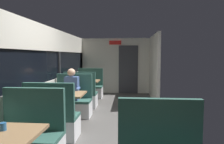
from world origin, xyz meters
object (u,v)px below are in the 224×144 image
dining_table_mid_window (64,98)px  bench_mid_window_facing_end (53,122)px  bench_near_window_facing_entry (30,142)px  bench_mid_window_facing_entry (73,104)px  seated_passenger (72,96)px  coffee_cup_primary (3,127)px  bench_far_window_facing_entry (90,89)px  dining_table_far_window (86,83)px  coffee_cup_secondary (72,92)px  bench_far_window_facing_end (81,97)px

dining_table_mid_window → bench_mid_window_facing_end: size_ratio=0.82×
bench_near_window_facing_entry → bench_mid_window_facing_entry: 2.28m
seated_passenger → coffee_cup_primary: bearing=-89.6°
bench_far_window_facing_entry → bench_mid_window_facing_entry: bearing=-90.0°
bench_far_window_facing_entry → coffee_cup_primary: 5.20m
dining_table_far_window → bench_mid_window_facing_entry: bearing=-90.0°
seated_passenger → coffee_cup_primary: (0.02, -2.82, 0.25)m
dining_table_far_window → coffee_cup_secondary: size_ratio=10.00×
bench_near_window_facing_entry → dining_table_far_window: size_ratio=1.22×
seated_passenger → coffee_cup_secondary: seated_passenger is taller
dining_table_mid_window → bench_far_window_facing_entry: bearing=90.0°
bench_near_window_facing_entry → seated_passenger: bearing=90.0°
bench_mid_window_facing_end → bench_far_window_facing_entry: same height
dining_table_far_window → coffee_cup_primary: bearing=-89.8°
bench_far_window_facing_entry → dining_table_mid_window: bearing=-90.0°
bench_far_window_facing_entry → seated_passenger: seated_passenger is taller
bench_mid_window_facing_entry → coffee_cup_primary: size_ratio=12.22×
dining_table_far_window → coffee_cup_secondary: bearing=-85.5°
dining_table_far_window → bench_far_window_facing_end: bench_far_window_facing_end is taller
dining_table_far_window → seated_passenger: size_ratio=0.71×
bench_mid_window_facing_entry → seated_passenger: bearing=-90.0°
dining_table_far_window → bench_far_window_facing_entry: bench_far_window_facing_entry is taller
bench_mid_window_facing_end → dining_table_far_window: bench_mid_window_facing_end is taller
bench_near_window_facing_entry → coffee_cup_primary: (0.02, -0.61, 0.46)m
bench_near_window_facing_entry → dining_table_mid_window: (0.00, 1.59, 0.31)m
bench_near_window_facing_entry → bench_far_window_facing_entry: (0.00, 4.57, 0.00)m
bench_near_window_facing_entry → bench_far_window_facing_end: 3.17m
bench_near_window_facing_entry → bench_far_window_facing_end: same height
bench_near_window_facing_entry → seated_passenger: (0.00, 2.21, 0.21)m
bench_near_window_facing_entry → bench_far_window_facing_end: size_ratio=1.00×
bench_far_window_facing_end → bench_mid_window_facing_entry: bearing=-90.0°
bench_mid_window_facing_entry → coffee_cup_secondary: size_ratio=12.22×
dining_table_far_window → seated_passenger: (0.00, -1.66, -0.10)m
coffee_cup_secondary → dining_table_mid_window: bearing=173.2°
dining_table_mid_window → bench_far_window_facing_entry: bench_far_window_facing_entry is taller
bench_mid_window_facing_entry → bench_mid_window_facing_end: bearing=-90.0°
bench_mid_window_facing_end → bench_mid_window_facing_entry: 1.40m
bench_near_window_facing_entry → bench_mid_window_facing_end: same height
bench_near_window_facing_entry → bench_mid_window_facing_end: bearing=90.0°
coffee_cup_primary → seated_passenger: bearing=90.4°
bench_near_window_facing_entry → seated_passenger: size_ratio=0.87×
bench_mid_window_facing_end → bench_far_window_facing_entry: (0.00, 3.68, 0.00)m
bench_far_window_facing_end → bench_far_window_facing_entry: same height
bench_near_window_facing_entry → dining_table_far_window: bench_near_window_facing_entry is taller
seated_passenger → coffee_cup_secondary: bearing=-74.3°
bench_near_window_facing_entry → bench_far_window_facing_end: (0.00, 3.17, 0.00)m
dining_table_mid_window → seated_passenger: bearing=90.0°
coffee_cup_primary → coffee_cup_secondary: 2.18m
bench_near_window_facing_entry → seated_passenger: 2.22m
dining_table_mid_window → bench_far_window_facing_entry: (0.00, 2.98, -0.31)m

